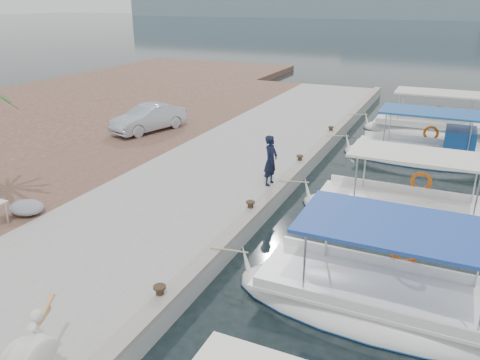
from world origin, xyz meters
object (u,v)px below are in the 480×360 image
object	(u,v)px
pelican	(31,353)
parked_car	(149,118)
fishing_caique_b	(380,307)
fishing_caique_e	(428,132)
fisherman	(271,160)
fishing_caique_c	(405,216)
fishing_caique_d	(422,157)

from	to	relation	value
pelican	parked_car	world-z (taller)	parked_car
fishing_caique_b	fishing_caique_e	size ratio (longest dim) A/B	1.03
fishing_caique_b	fisherman	size ratio (longest dim) A/B	3.85
fisherman	fishing_caique_c	bearing A→B (deg)	-83.16
fishing_caique_c	fisherman	size ratio (longest dim) A/B	3.83
pelican	fisherman	bearing A→B (deg)	87.94
fishing_caique_e	parked_car	distance (m)	14.51
fishing_caique_b	fishing_caique_e	world-z (taller)	same
fishing_caique_c	pelican	distance (m)	11.54
fishing_caique_b	fisherman	bearing A→B (deg)	132.14
fishing_caique_e	fishing_caique_d	bearing A→B (deg)	-89.16
pelican	fisherman	world-z (taller)	fisherman
fishing_caique_d	parked_car	distance (m)	12.94
fishing_caique_b	pelican	world-z (taller)	fishing_caique_b
fishing_caique_c	fisherman	xyz separation A→B (m)	(-4.61, -0.13, 1.27)
fishing_caique_b	fishing_caique_d	distance (m)	11.68
fisherman	parked_car	size ratio (longest dim) A/B	0.45
fishing_caique_c	fishing_caique_d	distance (m)	6.43
fishing_caique_e	pelican	bearing A→B (deg)	-102.82
parked_car	pelican	bearing A→B (deg)	-44.80
fishing_caique_b	fisherman	xyz separation A→B (m)	(-4.63, 5.12, 1.27)
fishing_caique_c	pelican	xyz separation A→B (m)	(-4.98, -10.37, 0.98)
parked_car	fisherman	bearing A→B (deg)	-10.67
fishing_caique_e	fisherman	size ratio (longest dim) A/B	3.75
fishing_caique_e	pelican	distance (m)	22.16
fishing_caique_d	parked_car	size ratio (longest dim) A/B	1.69
fishing_caique_c	fisherman	bearing A→B (deg)	-178.43
fishing_caique_d	parked_car	xyz separation A→B (m)	(-12.70, -2.28, 0.95)
pelican	parked_car	distance (m)	16.44
fishing_caique_c	fishing_caique_d	bearing A→B (deg)	89.98
fisherman	parked_car	bearing A→B (deg)	67.40
fishing_caique_b	parked_car	world-z (taller)	fishing_caique_b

